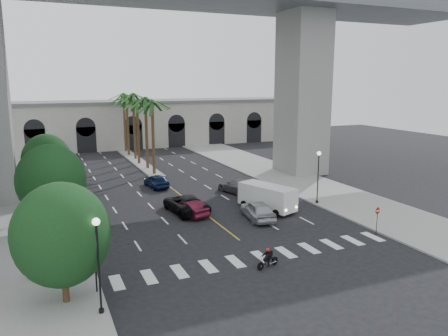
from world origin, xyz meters
The scene contains 30 objects.
ground centered at (0.00, 0.00, 0.00)m, with size 140.00×140.00×0.00m, color black.
sidewalk_left centered at (-15.00, 15.00, 0.07)m, with size 8.00×100.00×0.15m, color gray.
sidewalk_right centered at (15.00, 15.00, 0.07)m, with size 8.00×100.00×0.15m, color gray.
median centered at (0.00, 38.00, 0.10)m, with size 2.00×24.00×0.20m, color gray.
pier_building centered at (0.00, 55.00, 4.27)m, with size 71.00×10.50×8.50m.
bridge centered at (3.42, 22.00, 18.51)m, with size 75.00×13.00×26.00m.
palm_a centered at (0.00, 28.00, 9.10)m, with size 3.20×3.20×10.30m.
palm_b centered at (0.10, 32.00, 9.37)m, with size 3.20×3.20×10.60m.
palm_c centered at (-0.20, 36.00, 8.91)m, with size 3.20×3.20×10.10m.
palm_d centered at (0.15, 40.00, 9.65)m, with size 3.20×3.20×10.90m.
palm_e centered at (-0.10, 44.00, 9.19)m, with size 3.20×3.20×10.40m.
palm_f centered at (0.20, 48.00, 9.46)m, with size 3.20×3.20×10.70m.
street_tree_near centered at (-13.00, -3.00, 4.02)m, with size 5.20×5.20×6.89m.
street_tree_mid centered at (-13.00, 10.00, 4.21)m, with size 5.44×5.44×7.21m.
street_tree_far centered at (-13.00, 22.00, 3.90)m, with size 5.04×5.04×6.68m.
lamp_post_left_near centered at (-11.40, -5.00, 3.22)m, with size 0.40×0.40×5.35m.
lamp_post_left_far centered at (-11.40, 16.00, 3.22)m, with size 0.40×0.40×5.35m.
lamp_post_right centered at (11.40, 8.00, 3.22)m, with size 0.40×0.40×5.35m.
traffic_signal_near centered at (-11.30, -2.50, 2.51)m, with size 0.25×0.18×3.65m.
traffic_signal_far centered at (-11.30, 1.50, 2.51)m, with size 0.25×0.18×3.65m.
motorcycle_rider centered at (-0.40, -3.22, 0.61)m, with size 1.82×0.70×1.35m.
car_a centered at (3.72, 6.14, 0.84)m, with size 1.99×4.96×1.69m, color #A7A8AC.
car_b centered at (-1.50, 9.55, 0.73)m, with size 1.55×4.44×1.46m, color #4D0F20.
car_c centered at (-1.50, 10.66, 0.83)m, with size 2.75×5.97×1.66m, color black.
car_d centered at (6.11, 14.92, 0.83)m, with size 2.32×5.70×1.65m, color #5B5A5E.
car_e centered at (-1.50, 21.23, 0.77)m, with size 1.81×4.49×1.53m, color #0E1E44.
cargo_van centered at (5.81, 8.10, 1.36)m, with size 3.93×6.11×2.44m.
pedestrian_a centered at (-14.76, 0.83, 0.97)m, with size 0.60×0.39×1.65m, color black.
pedestrian_b centered at (-12.27, 6.65, 1.07)m, with size 0.89×0.69×1.83m, color black.
do_not_enter_sign centered at (10.50, -1.30, 1.68)m, with size 0.56×0.16×2.31m.
Camera 1 is at (-13.84, -26.84, 12.14)m, focal length 35.00 mm.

